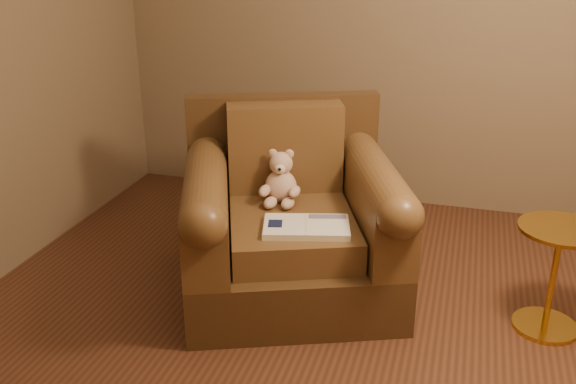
# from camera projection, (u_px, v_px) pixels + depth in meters

# --- Properties ---
(floor) EXTENTS (4.00, 4.00, 0.00)m
(floor) POSITION_uv_depth(u_px,v_px,m) (335.00, 361.00, 2.96)
(floor) COLOR #512D1C
(floor) RESTS_ON ground
(armchair) EXTENTS (1.40, 1.37, 0.99)m
(armchair) POSITION_uv_depth(u_px,v_px,m) (290.00, 223.00, 3.46)
(armchair) COLOR #452D17
(armchair) RESTS_ON floor
(teddy_bear) EXTENTS (0.21, 0.25, 0.30)m
(teddy_bear) POSITION_uv_depth(u_px,v_px,m) (281.00, 182.00, 3.46)
(teddy_bear) COLOR #D7AD96
(teddy_bear) RESTS_ON armchair
(guidebook) EXTENTS (0.47, 0.35, 0.03)m
(guidebook) POSITION_uv_depth(u_px,v_px,m) (306.00, 227.00, 3.16)
(guidebook) COLOR beige
(guidebook) RESTS_ON armchair
(side_table) EXTENTS (0.40, 0.40, 0.56)m
(side_table) POSITION_uv_depth(u_px,v_px,m) (553.00, 275.00, 3.10)
(side_table) COLOR gold
(side_table) RESTS_ON floor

